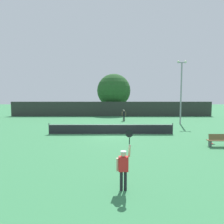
{
  "coord_description": "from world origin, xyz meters",
  "views": [
    {
      "loc": [
        0.12,
        -18.82,
        3.76
      ],
      "look_at": [
        0.17,
        4.88,
        1.72
      ],
      "focal_mm": 32.06,
      "sensor_mm": 36.0,
      "label": 1
    }
  ],
  "objects_px": {
    "tennis_ball": "(139,130)",
    "spare_racket": "(210,143)",
    "light_pole": "(181,88)",
    "large_tree": "(113,91)",
    "courtside_bench": "(220,140)",
    "parked_car_near": "(157,109)",
    "player_receiving": "(123,114)",
    "player_serving": "(123,164)"
  },
  "relations": [
    {
      "from": "large_tree",
      "to": "courtside_bench",
      "type": "bearing_deg",
      "value": -72.89
    },
    {
      "from": "player_serving",
      "to": "spare_racket",
      "type": "xyz_separation_m",
      "value": [
        7.22,
        7.6,
        -1.03
      ]
    },
    {
      "from": "spare_racket",
      "to": "light_pole",
      "type": "bearing_deg",
      "value": 83.81
    },
    {
      "from": "tennis_ball",
      "to": "spare_racket",
      "type": "height_order",
      "value": "tennis_ball"
    },
    {
      "from": "tennis_ball",
      "to": "light_pole",
      "type": "xyz_separation_m",
      "value": [
        5.93,
        4.8,
        4.57
      ]
    },
    {
      "from": "large_tree",
      "to": "parked_car_near",
      "type": "xyz_separation_m",
      "value": [
        9.38,
        3.93,
        -3.78
      ]
    },
    {
      "from": "spare_racket",
      "to": "parked_car_near",
      "type": "relative_size",
      "value": 0.12
    },
    {
      "from": "player_serving",
      "to": "spare_racket",
      "type": "relative_size",
      "value": 4.67
    },
    {
      "from": "player_receiving",
      "to": "spare_racket",
      "type": "height_order",
      "value": "player_receiving"
    },
    {
      "from": "spare_racket",
      "to": "courtside_bench",
      "type": "distance_m",
      "value": 1.03
    },
    {
      "from": "tennis_ball",
      "to": "courtside_bench",
      "type": "bearing_deg",
      "value": -52.22
    },
    {
      "from": "large_tree",
      "to": "player_receiving",
      "type": "bearing_deg",
      "value": -82.35
    },
    {
      "from": "player_receiving",
      "to": "large_tree",
      "type": "distance_m",
      "value": 10.87
    },
    {
      "from": "player_receiving",
      "to": "tennis_ball",
      "type": "relative_size",
      "value": 23.58
    },
    {
      "from": "spare_racket",
      "to": "large_tree",
      "type": "height_order",
      "value": "large_tree"
    },
    {
      "from": "courtside_bench",
      "to": "large_tree",
      "type": "xyz_separation_m",
      "value": [
        -7.52,
        24.44,
        4.08
      ]
    },
    {
      "from": "player_serving",
      "to": "courtside_bench",
      "type": "relative_size",
      "value": 1.34
    },
    {
      "from": "player_serving",
      "to": "large_tree",
      "type": "height_order",
      "value": "large_tree"
    },
    {
      "from": "spare_racket",
      "to": "courtside_bench",
      "type": "height_order",
      "value": "courtside_bench"
    },
    {
      "from": "parked_car_near",
      "to": "light_pole",
      "type": "bearing_deg",
      "value": -87.54
    },
    {
      "from": "player_serving",
      "to": "courtside_bench",
      "type": "distance_m",
      "value": 10.0
    },
    {
      "from": "light_pole",
      "to": "parked_car_near",
      "type": "bearing_deg",
      "value": 86.89
    },
    {
      "from": "tennis_ball",
      "to": "large_tree",
      "type": "height_order",
      "value": "large_tree"
    },
    {
      "from": "parked_car_near",
      "to": "player_serving",
      "type": "bearing_deg",
      "value": -99.23
    },
    {
      "from": "tennis_ball",
      "to": "large_tree",
      "type": "xyz_separation_m",
      "value": [
        -2.53,
        18.0,
        4.53
      ]
    },
    {
      "from": "player_serving",
      "to": "player_receiving",
      "type": "distance_m",
      "value": 21.01
    },
    {
      "from": "player_receiving",
      "to": "spare_racket",
      "type": "relative_size",
      "value": 3.1
    },
    {
      "from": "player_receiving",
      "to": "tennis_ball",
      "type": "bearing_deg",
      "value": 98.44
    },
    {
      "from": "spare_racket",
      "to": "light_pole",
      "type": "xyz_separation_m",
      "value": [
        1.12,
        10.34,
        4.58
      ]
    },
    {
      "from": "courtside_bench",
      "to": "large_tree",
      "type": "bearing_deg",
      "value": 107.11
    },
    {
      "from": "player_receiving",
      "to": "light_pole",
      "type": "height_order",
      "value": "light_pole"
    },
    {
      "from": "tennis_ball",
      "to": "parked_car_near",
      "type": "relative_size",
      "value": 0.02
    },
    {
      "from": "courtside_bench",
      "to": "light_pole",
      "type": "bearing_deg",
      "value": 85.28
    },
    {
      "from": "spare_racket",
      "to": "large_tree",
      "type": "distance_m",
      "value": 25.07
    },
    {
      "from": "tennis_ball",
      "to": "spare_racket",
      "type": "relative_size",
      "value": 0.13
    },
    {
      "from": "courtside_bench",
      "to": "light_pole",
      "type": "xyz_separation_m",
      "value": [
        0.93,
        11.24,
        4.12
      ]
    },
    {
      "from": "player_serving",
      "to": "spare_racket",
      "type": "bearing_deg",
      "value": 46.49
    },
    {
      "from": "large_tree",
      "to": "parked_car_near",
      "type": "distance_m",
      "value": 10.86
    },
    {
      "from": "spare_racket",
      "to": "parked_car_near",
      "type": "xyz_separation_m",
      "value": [
        2.05,
        27.47,
        0.76
      ]
    },
    {
      "from": "player_serving",
      "to": "player_receiving",
      "type": "height_order",
      "value": "player_serving"
    },
    {
      "from": "tennis_ball",
      "to": "light_pole",
      "type": "bearing_deg",
      "value": 39.0
    },
    {
      "from": "player_receiving",
      "to": "light_pole",
      "type": "distance_m",
      "value": 8.52
    }
  ]
}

